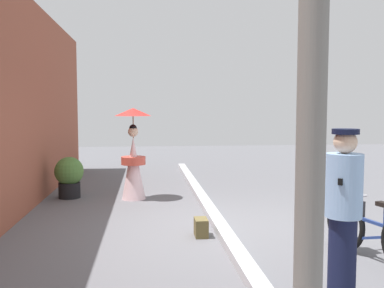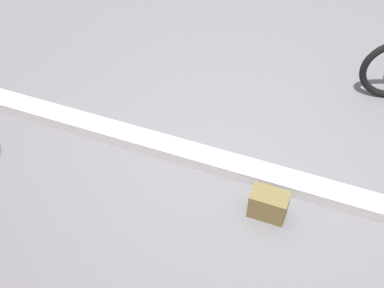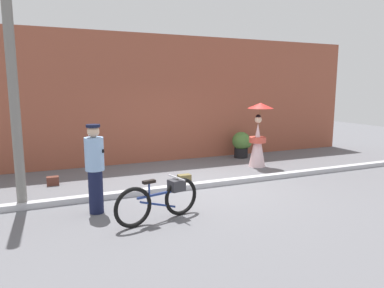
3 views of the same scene
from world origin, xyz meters
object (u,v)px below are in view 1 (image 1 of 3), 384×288
object	(u,v)px
bicycle_near_officer	(370,229)
backpack_spare	(201,227)
utility_pole	(314,10)
person_officer	(343,210)
person_with_parasol	(133,155)
potted_plant_by_door	(70,175)

from	to	relation	value
bicycle_near_officer	backpack_spare	distance (m)	2.24
utility_pole	backpack_spare	bearing A→B (deg)	3.70
person_officer	person_with_parasol	xyz separation A→B (m)	(4.88, 2.10, 0.03)
bicycle_near_officer	potted_plant_by_door	xyz separation A→B (m)	(4.16, 4.23, 0.08)
person_with_parasol	utility_pole	world-z (taller)	utility_pole
backpack_spare	utility_pole	xyz separation A→B (m)	(-3.43, -0.22, 2.27)
person_officer	person_with_parasol	distance (m)	5.31
potted_plant_by_door	backpack_spare	distance (m)	3.80
backpack_spare	person_with_parasol	bearing A→B (deg)	20.95
person_officer	backpack_spare	xyz separation A→B (m)	(2.17, 1.06, -0.73)
person_with_parasol	person_officer	bearing A→B (deg)	-156.68
bicycle_near_officer	person_officer	size ratio (longest dim) A/B	0.99
bicycle_near_officer	utility_pole	bearing A→B (deg)	143.60
person_officer	person_with_parasol	size ratio (longest dim) A/B	0.88
utility_pole	person_with_parasol	bearing A→B (deg)	11.59
potted_plant_by_door	person_with_parasol	bearing A→B (deg)	-101.04
potted_plant_by_door	backpack_spare	size ratio (longest dim) A/B	2.84
person_with_parasol	potted_plant_by_door	world-z (taller)	person_with_parasol
potted_plant_by_door	utility_pole	bearing A→B (deg)	-158.12
person_with_parasol	utility_pole	distance (m)	6.45
person_officer	potted_plant_by_door	distance (m)	6.18
person_with_parasol	potted_plant_by_door	distance (m)	1.40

